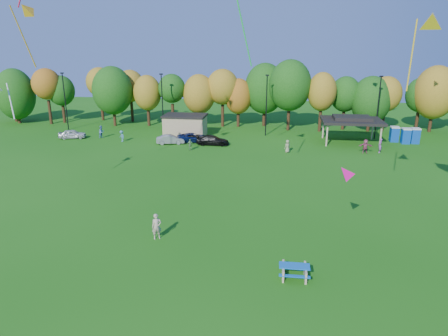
# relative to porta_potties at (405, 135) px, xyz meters

# --- Properties ---
(ground) EXTENTS (160.00, 160.00, 0.00)m
(ground) POSITION_rel_porta_potties_xyz_m (-21.61, -37.96, -1.10)
(ground) COLOR #19600F
(ground) RESTS_ON ground
(tree_line) EXTENTS (93.57, 10.55, 11.15)m
(tree_line) POSITION_rel_porta_potties_xyz_m (-22.64, 7.55, 4.82)
(tree_line) COLOR black
(tree_line) RESTS_ON ground
(lamp_posts) EXTENTS (64.50, 0.25, 9.09)m
(lamp_posts) POSITION_rel_porta_potties_xyz_m (-19.61, 2.04, 3.80)
(lamp_posts) COLOR black
(lamp_posts) RESTS_ON ground
(utility_building) EXTENTS (6.30, 4.30, 3.25)m
(utility_building) POSITION_rel_porta_potties_xyz_m (-31.61, 0.04, 0.54)
(utility_building) COLOR tan
(utility_building) RESTS_ON ground
(pavilion) EXTENTS (8.20, 6.20, 3.77)m
(pavilion) POSITION_rel_porta_potties_xyz_m (-7.61, -0.96, 2.13)
(pavilion) COLOR tan
(pavilion) RESTS_ON ground
(porta_potties) EXTENTS (3.75, 2.10, 2.18)m
(porta_potties) POSITION_rel_porta_potties_xyz_m (0.00, 0.00, 0.00)
(porta_potties) COLOR #0C42A5
(porta_potties) RESTS_ON ground
(picnic_table) EXTENTS (1.82, 1.50, 0.78)m
(picnic_table) POSITION_rel_porta_potties_xyz_m (-16.44, -36.58, -0.64)
(picnic_table) COLOR tan
(picnic_table) RESTS_ON ground
(kite_flyer) EXTENTS (0.82, 0.72, 1.89)m
(kite_flyer) POSITION_rel_porta_potties_xyz_m (-26.03, -32.89, -0.15)
(kite_flyer) COLOR #C0A590
(kite_flyer) RESTS_ON ground
(car_a) EXTENTS (4.14, 2.53, 1.32)m
(car_a) POSITION_rel_porta_potties_xyz_m (-47.80, -3.81, -0.44)
(car_a) COLOR silver
(car_a) RESTS_ON ground
(car_b) EXTENTS (4.10, 2.30, 1.28)m
(car_b) POSITION_rel_porta_potties_xyz_m (-32.54, -5.14, -0.46)
(car_b) COLOR gray
(car_b) RESTS_ON ground
(car_c) EXTENTS (4.88, 2.88, 1.27)m
(car_c) POSITION_rel_porta_potties_xyz_m (-29.68, -3.62, -0.46)
(car_c) COLOR #0C1A49
(car_c) RESTS_ON ground
(car_d) EXTENTS (4.52, 1.86, 1.31)m
(car_d) POSITION_rel_porta_potties_xyz_m (-26.63, -4.89, -0.44)
(car_d) COLOR black
(car_d) RESTS_ON ground
(far_person_0) EXTENTS (1.71, 0.57, 1.84)m
(far_person_0) POSITION_rel_porta_potties_xyz_m (-6.62, -6.59, -0.18)
(far_person_0) COLOR #9B4060
(far_person_0) RESTS_ON ground
(far_person_1) EXTENTS (1.18, 1.12, 1.61)m
(far_person_1) POSITION_rel_porta_potties_xyz_m (-39.77, -4.80, -0.29)
(far_person_1) COLOR teal
(far_person_1) RESTS_ON ground
(far_person_2) EXTENTS (0.96, 0.93, 1.66)m
(far_person_2) POSITION_rel_porta_potties_xyz_m (-16.45, -7.64, -0.27)
(far_person_2) COLOR #939767
(far_person_2) RESTS_ON ground
(far_person_3) EXTENTS (0.97, 1.08, 1.83)m
(far_person_3) POSITION_rel_porta_potties_xyz_m (-43.64, -2.91, -0.18)
(far_person_3) COLOR #5476BA
(far_person_3) RESTS_ON ground
(far_person_4) EXTENTS (0.96, 0.55, 1.54)m
(far_person_4) POSITION_rel_porta_potties_xyz_m (-29.04, -8.25, -0.33)
(far_person_4) COLOR #5C8E57
(far_person_4) RESTS_ON ground
(far_person_5) EXTENTS (0.48, 0.70, 1.85)m
(far_person_5) POSITION_rel_porta_potties_xyz_m (-4.70, -6.04, -0.17)
(far_person_5) COLOR #A653B1
(far_person_5) RESTS_ON ground
(kite_4) EXTENTS (2.00, 3.44, 5.59)m
(kite_4) POSITION_rel_porta_potties_xyz_m (-8.46, -29.65, 13.77)
(kite_4) COLOR gold
(kite_8) EXTENTS (1.32, 0.99, 1.30)m
(kite_8) POSITION_rel_porta_potties_xyz_m (-13.33, -32.43, 4.30)
(kite_8) COLOR #CA0B72
(kite_13) EXTENTS (1.58, 3.28, 5.44)m
(kite_13) POSITION_rel_porta_potties_xyz_m (-38.60, -25.38, 14.93)
(kite_13) COLOR orange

